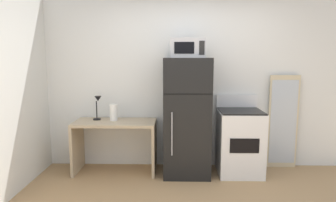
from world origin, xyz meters
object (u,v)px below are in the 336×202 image
object	(u,v)px
desk_lamp	(98,104)
paper_towel_roll	(114,112)
leaning_mirror	(283,122)
refrigerator	(187,117)
desk	(115,137)
microwave	(187,48)
oven_range	(240,142)

from	to	relation	value
desk_lamp	paper_towel_roll	size ratio (longest dim) A/B	1.47
desk_lamp	leaning_mirror	distance (m)	2.76
paper_towel_roll	refrigerator	bearing A→B (deg)	-4.88
desk	microwave	world-z (taller)	microwave
desk_lamp	desk	bearing A→B (deg)	-17.55
oven_range	leaning_mirror	distance (m)	0.77
desk	desk_lamp	world-z (taller)	desk_lamp
microwave	oven_range	world-z (taller)	microwave
paper_towel_roll	leaning_mirror	bearing A→B (deg)	4.20
desk	refrigerator	distance (m)	1.07
paper_towel_roll	leaning_mirror	world-z (taller)	leaning_mirror
oven_range	leaning_mirror	bearing A→B (deg)	20.21
refrigerator	leaning_mirror	distance (m)	1.48
refrigerator	microwave	xyz separation A→B (m)	(0.00, -0.02, 0.96)
paper_towel_roll	refrigerator	world-z (taller)	refrigerator
paper_towel_roll	oven_range	world-z (taller)	oven_range
leaning_mirror	desk_lamp	bearing A→B (deg)	-176.83
oven_range	microwave	bearing A→B (deg)	-176.96
oven_range	leaning_mirror	size ratio (longest dim) A/B	0.79
desk_lamp	leaning_mirror	bearing A→B (deg)	3.17
paper_towel_roll	oven_range	xyz separation A→B (m)	(1.81, -0.07, -0.40)
desk_lamp	leaning_mirror	size ratio (longest dim) A/B	0.25
desk	oven_range	xyz separation A→B (m)	(1.79, -0.02, -0.06)
paper_towel_roll	microwave	distance (m)	1.40
refrigerator	leaning_mirror	bearing A→B (deg)	10.70
desk_lamp	oven_range	size ratio (longest dim) A/B	0.32
desk_lamp	oven_range	world-z (taller)	desk_lamp
oven_range	paper_towel_roll	bearing A→B (deg)	177.76
desk_lamp	refrigerator	distance (m)	1.31
desk_lamp	microwave	size ratio (longest dim) A/B	0.77
desk_lamp	refrigerator	bearing A→B (deg)	-5.42
paper_towel_roll	oven_range	bearing A→B (deg)	-2.24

